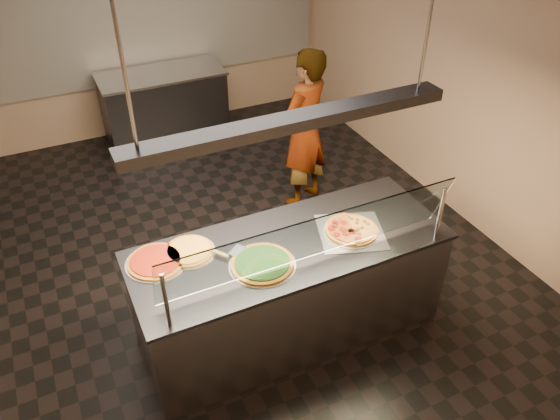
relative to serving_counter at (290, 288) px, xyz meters
name	(u,v)px	position (x,y,z in m)	size (l,w,h in m)	color
ground	(230,250)	(-0.08, 1.19, -0.48)	(5.00, 6.00, 0.02)	black
wall_back	(136,18)	(-0.08, 4.20, 1.03)	(5.00, 0.02, 3.00)	#987C62
wall_front	(457,384)	(-0.08, -1.82, 1.03)	(5.00, 0.02, 3.00)	#987C62
wall_right	(454,67)	(2.43, 1.19, 1.03)	(0.02, 6.00, 3.00)	#987C62
tile_band	(139,35)	(-0.08, 4.17, 0.83)	(4.90, 0.02, 1.20)	silver
serving_counter	(290,288)	(0.00, 0.00, 0.00)	(2.44, 0.94, 0.93)	#B7B7BC
sneeze_guard	(313,239)	(0.00, -0.34, 0.76)	(2.20, 0.18, 0.54)	#B7B7BC
perforated_tray	(351,231)	(0.49, -0.08, 0.47)	(0.63, 0.63, 0.01)	silver
half_pizza_pepperoni	(340,232)	(0.39, -0.08, 0.50)	(0.33, 0.45, 0.05)	brown
half_pizza_sausage	(362,226)	(0.59, -0.08, 0.49)	(0.33, 0.45, 0.04)	brown
pizza_spinach	(262,263)	(-0.29, -0.13, 0.48)	(0.49, 0.49, 0.03)	silver
pizza_cheese	(189,251)	(-0.72, 0.24, 0.48)	(0.39, 0.39, 0.03)	silver
pizza_tomato	(156,261)	(-0.98, 0.22, 0.48)	(0.44, 0.44, 0.03)	silver
pizza_spatula	(227,252)	(-0.47, 0.08, 0.49)	(0.27, 0.18, 0.02)	#B7B7BC
prep_table	(165,107)	(0.02, 3.74, 0.00)	(1.57, 0.74, 0.93)	#2C2C30
worker	(304,130)	(1.00, 1.67, 0.41)	(0.64, 0.42, 1.76)	#37333B
heat_lamp_housing	(292,122)	(0.00, 0.00, 1.48)	(2.30, 0.18, 0.08)	#2C2C30
lamp_rod_left	(123,65)	(-1.00, 0.00, 2.03)	(0.02, 0.02, 1.01)	#B7B7BC
lamp_rod_right	(430,16)	(1.00, 0.00, 2.03)	(0.02, 0.02, 1.01)	#B7B7BC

